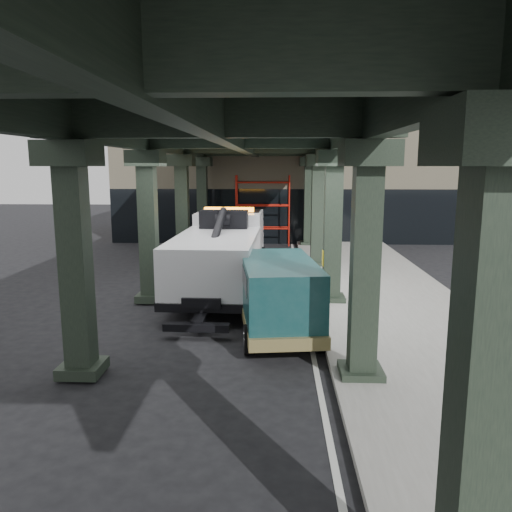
# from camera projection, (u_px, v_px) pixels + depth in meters

# --- Properties ---
(ground) EXTENTS (90.00, 90.00, 0.00)m
(ground) POSITION_uv_depth(u_px,v_px,m) (249.00, 322.00, 14.65)
(ground) COLOR black
(ground) RESTS_ON ground
(sidewalk) EXTENTS (5.00, 40.00, 0.15)m
(sidewalk) POSITION_uv_depth(u_px,v_px,m) (388.00, 303.00, 16.42)
(sidewalk) COLOR gray
(sidewalk) RESTS_ON ground
(lane_stripe) EXTENTS (0.12, 38.00, 0.01)m
(lane_stripe) POSITION_uv_depth(u_px,v_px,m) (303.00, 304.00, 16.55)
(lane_stripe) COLOR silver
(lane_stripe) RESTS_ON ground
(viaduct) EXTENTS (7.40, 32.00, 6.40)m
(viaduct) POSITION_uv_depth(u_px,v_px,m) (239.00, 135.00, 15.67)
(viaduct) COLOR #1F2A21
(viaduct) RESTS_ON ground
(building) EXTENTS (22.00, 10.00, 8.00)m
(building) POSITION_uv_depth(u_px,v_px,m) (295.00, 174.00, 33.53)
(building) COLOR #C6B793
(building) RESTS_ON ground
(scaffolding) EXTENTS (3.08, 0.88, 4.00)m
(scaffolding) POSITION_uv_depth(u_px,v_px,m) (263.00, 208.00, 28.68)
(scaffolding) COLOR red
(scaffolding) RESTS_ON ground
(tow_truck) EXTENTS (2.98, 9.34, 3.04)m
(tow_truck) POSITION_uv_depth(u_px,v_px,m) (223.00, 250.00, 18.21)
(tow_truck) COLOR black
(tow_truck) RESTS_ON ground
(towed_van) EXTENTS (2.54, 5.24, 2.05)m
(towed_van) POSITION_uv_depth(u_px,v_px,m) (277.00, 293.00, 13.57)
(towed_van) COLOR #113C3E
(towed_van) RESTS_ON ground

